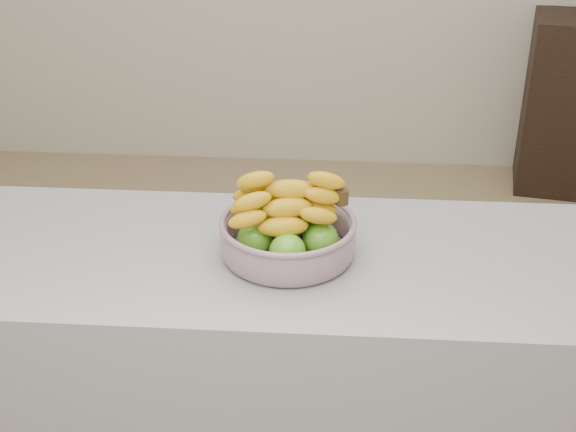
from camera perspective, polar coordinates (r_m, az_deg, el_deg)
name	(u,v)px	position (r m, az deg, el deg)	size (l,w,h in m)	color
ground	(295,402)	(2.80, 0.50, -13.08)	(4.00, 4.00, 0.00)	#8B7555
counter	(283,405)	(2.11, -0.37, -13.26)	(2.00, 0.60, 0.90)	gray
cabinet	(575,105)	(4.28, 19.74, 7.43)	(0.49, 0.39, 0.88)	black
fruit_bowl	(288,232)	(1.81, -0.01, -1.13)	(0.31, 0.31, 0.19)	#97A0B5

